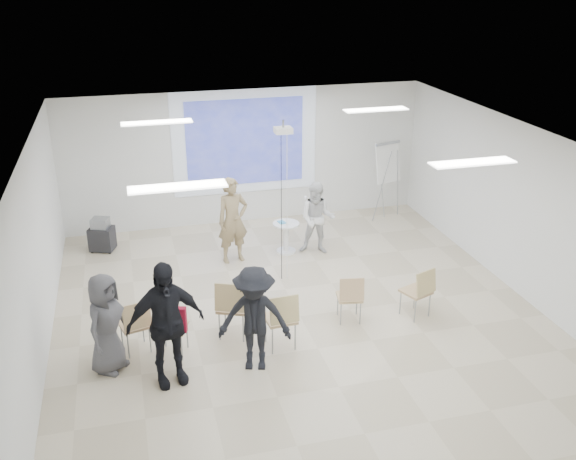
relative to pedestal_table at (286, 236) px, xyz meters
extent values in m
cube|color=beige|center=(-0.42, -2.56, -0.42)|extent=(8.00, 9.00, 0.10)
cube|color=white|center=(-0.42, -2.56, 2.68)|extent=(8.00, 9.00, 0.10)
cube|color=silver|center=(-0.42, 1.99, 1.13)|extent=(8.00, 0.10, 3.00)
cube|color=silver|center=(-4.47, -2.56, 1.13)|extent=(0.10, 9.00, 3.00)
cube|color=silver|center=(3.63, -2.56, 1.13)|extent=(0.10, 9.00, 3.00)
cube|color=silver|center=(-0.42, 1.92, 1.48)|extent=(3.20, 0.01, 2.30)
cube|color=#2F3BA2|center=(-0.42, 1.91, 1.48)|extent=(2.60, 0.01, 1.90)
cylinder|color=white|center=(0.00, 0.00, -0.35)|extent=(0.47, 0.47, 0.04)
cylinder|color=white|center=(0.00, 0.00, -0.06)|extent=(0.13, 0.13, 0.58)
cylinder|color=white|center=(0.00, 0.00, 0.26)|extent=(0.64, 0.64, 0.04)
cube|color=white|center=(0.05, -0.02, 0.28)|extent=(0.21, 0.19, 0.01)
cube|color=#429EC7|center=(-0.08, 0.04, 0.29)|extent=(0.16, 0.20, 0.01)
imported|color=#947F5B|center=(-1.10, -0.11, 0.60)|extent=(0.79, 0.61, 1.94)
imported|color=white|center=(0.61, -0.17, 0.46)|extent=(0.97, 0.88, 1.65)
cube|color=silver|center=(-0.92, 0.14, 0.91)|extent=(0.06, 0.12, 0.04)
cube|color=white|center=(0.43, 0.08, 0.75)|extent=(0.08, 0.13, 0.04)
cube|color=tan|center=(-3.12, -2.89, 0.08)|extent=(0.51, 0.51, 0.04)
cube|color=tan|center=(-3.07, -3.08, 0.33)|extent=(0.42, 0.19, 0.40)
cylinder|color=#909398|center=(-3.24, -3.09, -0.15)|extent=(0.03, 0.03, 0.44)
cylinder|color=#92959A|center=(-2.91, -3.00, -0.15)|extent=(0.03, 0.03, 0.44)
cylinder|color=gray|center=(-3.33, -2.77, -0.15)|extent=(0.03, 0.03, 0.44)
cylinder|color=gray|center=(-3.00, -2.68, -0.15)|extent=(0.03, 0.03, 0.44)
cube|color=tan|center=(-2.58, -3.13, 0.09)|extent=(0.54, 0.54, 0.04)
cube|color=tan|center=(-2.65, -3.32, 0.34)|extent=(0.43, 0.23, 0.41)
cylinder|color=gray|center=(-2.80, -3.23, -0.15)|extent=(0.03, 0.03, 0.45)
cylinder|color=gray|center=(-2.47, -3.35, -0.15)|extent=(0.03, 0.03, 0.45)
cylinder|color=#92949A|center=(-2.68, -2.91, -0.15)|extent=(0.03, 0.03, 0.45)
cylinder|color=gray|center=(-2.36, -3.02, -0.15)|extent=(0.03, 0.03, 0.45)
cube|color=tan|center=(-1.59, -2.83, 0.13)|extent=(0.61, 0.61, 0.04)
cube|color=tan|center=(-1.68, -3.03, 0.41)|extent=(0.47, 0.27, 0.45)
cylinder|color=gray|center=(-1.84, -2.93, -0.12)|extent=(0.03, 0.03, 0.49)
cylinder|color=gray|center=(-1.49, -3.08, -0.12)|extent=(0.03, 0.03, 0.49)
cylinder|color=#93979B|center=(-1.69, -2.58, -0.12)|extent=(0.03, 0.03, 0.49)
cylinder|color=gray|center=(-1.34, -2.73, -0.12)|extent=(0.03, 0.03, 0.49)
cube|color=tan|center=(-0.96, -3.33, 0.11)|extent=(0.48, 0.48, 0.04)
cube|color=tan|center=(-0.95, -3.54, 0.38)|extent=(0.45, 0.12, 0.43)
cylinder|color=#919399|center=(-1.13, -3.53, -0.13)|extent=(0.02, 0.02, 0.47)
cylinder|color=gray|center=(-0.77, -3.50, -0.13)|extent=(0.02, 0.02, 0.47)
cylinder|color=gray|center=(-1.16, -3.16, -0.13)|extent=(0.02, 0.02, 0.47)
cylinder|color=gray|center=(-0.79, -3.14, -0.13)|extent=(0.02, 0.02, 0.47)
cube|color=tan|center=(0.33, -2.87, 0.06)|extent=(0.46, 0.46, 0.04)
cube|color=tan|center=(0.29, -3.05, 0.29)|extent=(0.40, 0.15, 0.38)
cylinder|color=#92959A|center=(0.14, -3.00, -0.16)|extent=(0.02, 0.02, 0.42)
cylinder|color=gray|center=(0.46, -3.05, -0.16)|extent=(0.02, 0.02, 0.42)
cylinder|color=gray|center=(0.20, -2.68, -0.16)|extent=(0.02, 0.02, 0.42)
cylinder|color=gray|center=(0.51, -2.74, -0.16)|extent=(0.02, 0.02, 0.42)
cube|color=tan|center=(1.44, -3.01, 0.08)|extent=(0.54, 0.54, 0.04)
cube|color=tan|center=(1.51, -3.20, 0.33)|extent=(0.42, 0.23, 0.40)
cylinder|color=gray|center=(1.35, -3.23, -0.15)|extent=(0.03, 0.03, 0.44)
cylinder|color=gray|center=(1.66, -3.11, -0.15)|extent=(0.03, 0.03, 0.44)
cylinder|color=gray|center=(1.22, -2.91, -0.15)|extent=(0.03, 0.03, 0.44)
cylinder|color=#95989D|center=(1.54, -2.79, -0.15)|extent=(0.03, 0.03, 0.44)
cube|color=maroon|center=(-2.58, -3.35, 0.35)|extent=(0.42, 0.23, 0.39)
imported|color=black|center=(-1.59, -2.81, 0.17)|extent=(0.44, 0.39, 0.03)
imported|color=black|center=(-2.70, -3.81, 0.70)|extent=(1.36, 0.97, 2.13)
imported|color=black|center=(-1.45, -3.78, 0.55)|extent=(1.32, 0.96, 1.83)
imported|color=#545358|center=(-3.50, -3.29, 0.48)|extent=(0.92, 0.99, 1.70)
cylinder|color=#969A9E|center=(2.50, 1.07, 0.47)|extent=(0.36, 0.11, 1.65)
cylinder|color=gray|center=(2.95, 1.21, 0.47)|extent=(0.25, 0.28, 1.65)
cylinder|color=#92959A|center=(2.64, 1.43, 0.47)|extent=(0.13, 0.36, 1.65)
cube|color=white|center=(2.69, 1.25, 0.99)|extent=(0.68, 0.38, 0.92)
cube|color=#92949A|center=(2.68, 1.28, 1.41)|extent=(0.66, 0.26, 0.06)
cube|color=black|center=(-3.63, 1.05, -0.10)|extent=(0.57, 0.52, 0.47)
cube|color=gray|center=(-3.63, 1.05, 0.23)|extent=(0.41, 0.38, 0.21)
cylinder|color=black|center=(-3.85, 0.99, -0.34)|extent=(0.07, 0.07, 0.06)
cylinder|color=black|center=(-3.50, 0.86, -0.34)|extent=(0.07, 0.07, 0.06)
cylinder|color=black|center=(-3.75, 1.25, -0.34)|extent=(0.07, 0.07, 0.06)
cylinder|color=black|center=(-3.40, 1.12, -0.34)|extent=(0.07, 0.07, 0.06)
cube|color=white|center=(-0.32, -1.06, 2.45)|extent=(0.30, 0.25, 0.10)
cylinder|color=gray|center=(-0.32, -1.06, 2.56)|extent=(0.04, 0.04, 0.14)
cylinder|color=black|center=(-0.38, -1.14, 1.02)|extent=(0.01, 0.01, 2.77)
cylinder|color=white|center=(-0.28, -1.16, 1.02)|extent=(0.01, 0.01, 2.77)
cube|color=white|center=(-2.42, -0.56, 2.60)|extent=(1.20, 0.30, 0.02)
cube|color=white|center=(1.58, -0.56, 2.60)|extent=(1.20, 0.30, 0.02)
cube|color=white|center=(-2.42, -4.06, 2.60)|extent=(1.20, 0.30, 0.02)
cube|color=white|center=(1.58, -4.06, 2.60)|extent=(1.20, 0.30, 0.02)
camera|label=1|loc=(-3.01, -11.56, 5.14)|focal=40.00mm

